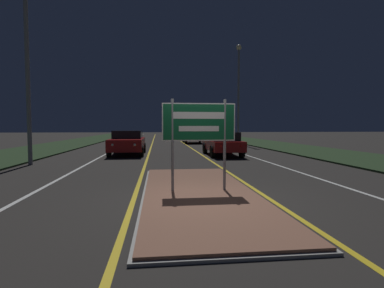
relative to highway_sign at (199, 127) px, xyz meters
The scene contains 16 objects.
ground_plane 1.84m from the highway_sign, 90.00° to the right, with size 160.00×160.00×0.00m, color #282623.
median_island 1.66m from the highway_sign, 90.00° to the left, with size 2.79×7.59×0.10m.
verge_left 21.57m from the highway_sign, 116.22° to the left, with size 5.00×100.00×0.08m.
verge_right 21.57m from the highway_sign, 63.78° to the left, with size 5.00×100.00×0.08m.
centre_line_yellow_left 24.40m from the highway_sign, 93.73° to the left, with size 0.12×70.00×0.01m.
centre_line_yellow_right 24.40m from the highway_sign, 86.27° to the left, with size 0.12×70.00×0.01m.
lane_line_white_left 24.71m from the highway_sign, 99.81° to the left, with size 0.12×70.00×0.01m.
lane_line_white_right 24.71m from the highway_sign, 80.19° to the left, with size 0.12×70.00×0.01m.
edge_line_white_left 25.39m from the highway_sign, 106.51° to the left, with size 0.10×70.00×0.01m.
edge_line_white_right 25.39m from the highway_sign, 73.49° to the left, with size 0.10×70.00×0.01m.
highway_sign is the anchor object (origin of this frame).
streetlight_left_near 10.04m from the highway_sign, 135.46° to the left, with size 0.51×0.51×8.55m.
streetlight_right_near 21.37m from the highway_sign, 72.08° to the left, with size 0.50×0.50×9.23m.
car_receding_0 10.20m from the highway_sign, 74.36° to the left, with size 1.85×4.33×1.38m.
car_receding_1 22.96m from the highway_sign, 83.58° to the left, with size 1.98×4.42×1.52m.
car_approaching_0 11.38m from the highway_sign, 104.42° to the left, with size 2.02×4.42×1.45m.
Camera 1 is at (-1.01, -6.65, 1.71)m, focal length 28.00 mm.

